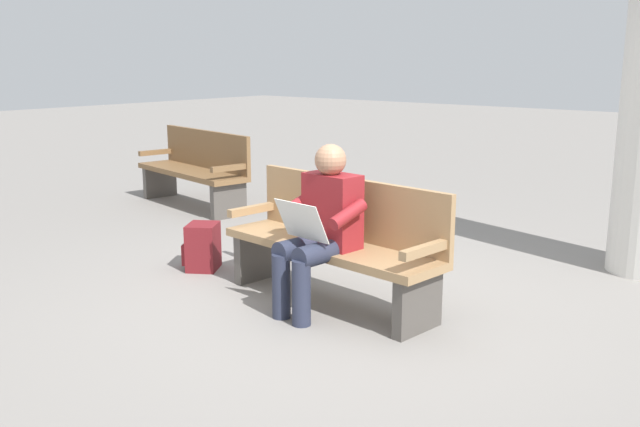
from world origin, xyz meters
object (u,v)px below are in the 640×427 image
bench_far (196,168)px  backpack (202,247)px  person_seated (321,225)px  bench_near (336,240)px

bench_far → backpack: bearing=150.3°
person_seated → bench_far: bearing=-22.8°
bench_near → bench_far: bearing=-19.9°
backpack → bench_far: size_ratio=0.21×
person_seated → bench_far: person_seated is taller
backpack → bench_far: bench_far is taller
person_seated → backpack: person_seated is taller
bench_near → person_seated: 0.30m
backpack → bench_far: 2.67m
person_seated → bench_near: bearing=-72.3°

